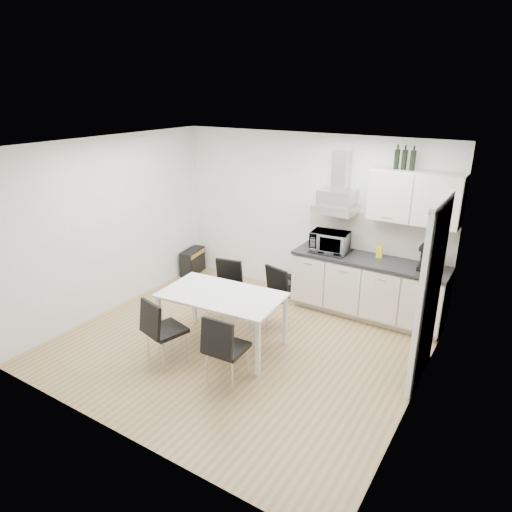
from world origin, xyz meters
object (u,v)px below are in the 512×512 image
(kitchenette, at_px, (372,264))
(guitar_amp, at_px, (193,261))
(chair_near_right, at_px, (227,349))
(floor_speaker, at_px, (290,283))
(dining_table, at_px, (222,299))
(chair_far_right, at_px, (267,300))
(chair_near_left, at_px, (166,331))
(chair_far_left, at_px, (224,292))

(kitchenette, xyz_separation_m, guitar_amp, (-3.30, -0.10, -0.60))
(chair_near_right, xyz_separation_m, floor_speaker, (-0.57, 2.63, -0.30))
(kitchenette, xyz_separation_m, floor_speaker, (-1.41, 0.17, -0.69))
(kitchenette, relative_size, dining_table, 1.57)
(chair_far_right, distance_m, chair_near_left, 1.51)
(chair_near_left, bearing_deg, guitar_amp, 138.06)
(floor_speaker, bearing_deg, kitchenette, -23.47)
(chair_far_right, distance_m, floor_speaker, 1.39)
(chair_near_left, xyz_separation_m, guitar_amp, (-1.60, 2.43, -0.21))
(floor_speaker, bearing_deg, chair_far_left, -120.67)
(dining_table, bearing_deg, chair_near_right, -54.78)
(chair_far_left, relative_size, chair_near_left, 1.00)
(guitar_amp, bearing_deg, chair_far_left, -46.60)
(kitchenette, bearing_deg, chair_far_right, -133.44)
(kitchenette, height_order, floor_speaker, kitchenette)
(chair_far_left, relative_size, floor_speaker, 3.16)
(chair_far_left, bearing_deg, dining_table, 112.29)
(dining_table, bearing_deg, chair_far_left, 119.28)
(chair_near_left, bearing_deg, chair_near_right, 19.19)
(chair_far_left, xyz_separation_m, chair_far_right, (0.67, 0.09, 0.00))
(kitchenette, relative_size, chair_near_right, 2.86)
(chair_far_left, relative_size, chair_near_right, 1.00)
(floor_speaker, bearing_deg, chair_near_left, -112.95)
(kitchenette, relative_size, guitar_amp, 4.34)
(chair_far_right, bearing_deg, dining_table, 84.14)
(chair_near_right, height_order, guitar_amp, chair_near_right)
(chair_far_left, bearing_deg, guitar_amp, -48.14)
(kitchenette, relative_size, floor_speaker, 9.04)
(chair_near_left, distance_m, floor_speaker, 2.73)
(dining_table, relative_size, chair_near_right, 1.82)
(dining_table, distance_m, guitar_amp, 2.66)
(chair_far_right, xyz_separation_m, chair_near_left, (-0.61, -1.38, 0.00))
(floor_speaker, bearing_deg, chair_near_right, -94.47)
(kitchenette, xyz_separation_m, dining_table, (-1.35, -1.85, -0.15))
(chair_far_left, relative_size, guitar_amp, 1.52)
(chair_far_right, xyz_separation_m, guitar_amp, (-2.21, 1.05, -0.21))
(kitchenette, bearing_deg, dining_table, -126.14)
(kitchenette, height_order, chair_far_left, kitchenette)
(kitchenette, xyz_separation_m, chair_far_right, (-1.09, -1.15, -0.39))
(chair_far_right, height_order, floor_speaker, chair_far_right)
(chair_near_right, bearing_deg, floor_speaker, 98.88)
(kitchenette, xyz_separation_m, chair_near_left, (-1.70, -2.53, -0.39))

